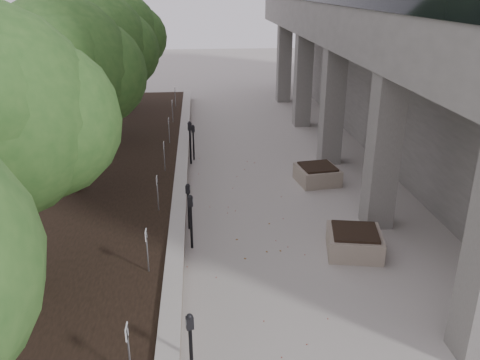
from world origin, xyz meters
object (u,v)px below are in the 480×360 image
crabapple_tree_3 (65,98)px  planter_back (317,174)px  crabapple_tree_5 (118,51)px  parking_meter_2 (191,222)px  crabapple_tree_4 (99,69)px  parking_meter_3 (189,207)px  parking_meter_4 (193,142)px  parking_meter_5 (190,143)px  parking_meter_1 (191,349)px  planter_front (354,241)px

crabapple_tree_3 → planter_back: bearing=8.2°
crabapple_tree_5 → parking_meter_2: 13.52m
crabapple_tree_4 → crabapple_tree_5: (0.00, 5.00, 0.00)m
parking_meter_3 → planter_back: (4.08, 2.92, -0.35)m
crabapple_tree_4 → planter_back: bearing=-28.3°
crabapple_tree_5 → parking_meter_4: size_ratio=4.12×
parking_meter_2 → parking_meter_5: (-0.08, 6.09, 0.08)m
parking_meter_1 → parking_meter_3: (-0.11, 5.39, -0.02)m
crabapple_tree_4 → parking_meter_1: bearing=-74.7°
parking_meter_2 → parking_meter_4: (0.03, 6.49, -0.04)m
planter_back → planter_front: bearing=-91.9°
parking_meter_5 → crabapple_tree_5: bearing=101.3°
crabapple_tree_3 → parking_meter_4: crabapple_tree_3 is taller
crabapple_tree_4 → planter_front: (7.18, -8.42, -2.83)m
parking_meter_1 → parking_meter_5: parking_meter_5 is taller
parking_meter_1 → planter_back: 9.21m
planter_back → crabapple_tree_4: bearing=151.7°
parking_meter_2 → crabapple_tree_5: bearing=116.5°
parking_meter_1 → parking_meter_2: bearing=74.5°
parking_meter_2 → planter_back: 5.62m
crabapple_tree_5 → planter_back: crabapple_tree_5 is taller
planter_front → planter_back: (0.15, 4.47, -0.00)m
crabapple_tree_4 → parking_meter_3: crabapple_tree_4 is taller
parking_meter_4 → parking_meter_5: size_ratio=0.85×
planter_front → parking_meter_4: bearing=118.5°
parking_meter_1 → crabapple_tree_5: bearing=85.1°
crabapple_tree_3 → parking_meter_2: bearing=-40.9°
crabapple_tree_4 → parking_meter_4: (3.36, -1.39, -2.46)m
parking_meter_1 → parking_meter_2: parking_meter_2 is taller
parking_meter_1 → parking_meter_5: size_ratio=0.85×
parking_meter_1 → planter_back: size_ratio=1.07×
crabapple_tree_4 → parking_meter_5: size_ratio=3.49×
crabapple_tree_4 → parking_meter_2: 8.89m
parking_meter_3 → planter_front: bearing=-7.9°
parking_meter_1 → planter_front: size_ratio=1.06×
parking_meter_3 → parking_meter_4: size_ratio=0.97×
crabapple_tree_5 → parking_meter_5: 7.88m
crabapple_tree_5 → parking_meter_3: bearing=-74.7°
crabapple_tree_5 → planter_front: (7.18, -13.42, -2.83)m
parking_meter_3 → crabapple_tree_5: bearing=119.0°
planter_front → parking_meter_5: bearing=120.6°
crabapple_tree_3 → parking_meter_4: size_ratio=4.12×
parking_meter_1 → parking_meter_3: bearing=75.2°
parking_meter_1 → parking_meter_4: size_ratio=1.00×
parking_meter_3 → parking_meter_4: parking_meter_4 is taller
crabapple_tree_3 → parking_meter_5: crabapple_tree_3 is taller
planter_back → parking_meter_3: bearing=-144.4°
crabapple_tree_3 → parking_meter_2: 5.02m
crabapple_tree_4 → crabapple_tree_5: same height
parking_meter_2 → planter_front: size_ratio=1.13×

